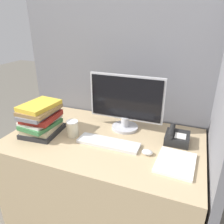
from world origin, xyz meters
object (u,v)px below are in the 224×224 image
keyboard (108,143)px  mouse (147,152)px  monitor (126,104)px  desk_telephone (177,137)px  book_stack (41,119)px  coffee_cup (73,129)px

keyboard → mouse: bearing=-5.5°
monitor → desk_telephone: monitor is taller
keyboard → book_stack: 0.53m
coffee_cup → book_stack: size_ratio=0.39×
coffee_cup → desk_telephone: (0.71, 0.19, -0.02)m
keyboard → mouse: (0.27, -0.03, 0.01)m
monitor → coffee_cup: bearing=-141.1°
book_stack → desk_telephone: book_stack is taller
desk_telephone → book_stack: bearing=-166.2°
mouse → desk_telephone: desk_telephone is taller
monitor → mouse: bearing=-50.3°
book_stack → desk_telephone: bearing=13.8°
coffee_cup → desk_telephone: coffee_cup is taller
coffee_cup → desk_telephone: bearing=14.8°
coffee_cup → desk_telephone: size_ratio=0.67×
keyboard → coffee_cup: bearing=178.0°
keyboard → coffee_cup: size_ratio=3.56×
keyboard → desk_telephone: size_ratio=2.38×
monitor → desk_telephone: bearing=-9.5°
keyboard → desk_telephone: (0.43, 0.20, 0.03)m
book_stack → keyboard: bearing=3.8°
coffee_cup → book_stack: bearing=-169.3°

